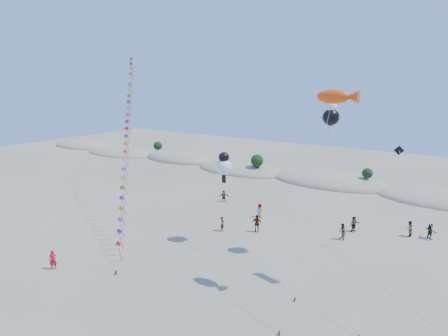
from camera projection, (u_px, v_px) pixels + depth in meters
ground at (95, 335)px, 23.70m from camera, size 160.00×160.00×0.00m
dune_ridge at (334, 182)px, 59.82m from camera, size 145.30×11.49×5.57m
kite_train at (127, 131)px, 44.13m from camera, size 20.39×21.79×19.91m
fish_kite at (337, 97)px, 25.51m from camera, size 2.88×7.21×15.23m
cartoon_kite_low at (224, 165)px, 35.95m from camera, size 10.99×6.76×9.22m
cartoon_kite_high at (331, 116)px, 31.92m from camera, size 6.91×10.97×14.12m
dark_kite at (420, 201)px, 29.60m from camera, size 8.35×13.74×10.13m
flyer_foreground at (53, 260)px, 32.00m from camera, size 0.72×0.74×1.71m
beachgoers at (352, 230)px, 38.63m from camera, size 32.28×11.10×1.91m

